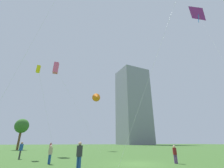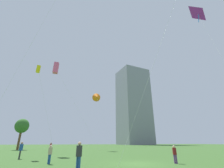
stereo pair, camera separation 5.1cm
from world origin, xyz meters
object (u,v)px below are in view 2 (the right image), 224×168
at_px(person_standing_5, 175,153).
at_px(person_standing_6, 21,149).
at_px(park_tree_0, 22,126).
at_px(distant_highrise_0, 134,105).
at_px(person_standing_0, 50,153).
at_px(kite_flying_1, 38,69).
at_px(kite_flying_3, 97,97).
at_px(kite_flying_2, 56,68).
at_px(person_standing_3, 79,154).
at_px(person_standing_1, 51,147).
at_px(kite_flying_4, 198,14).

height_order(person_standing_5, person_standing_6, person_standing_6).
relative_size(park_tree_0, distant_highrise_0, 0.12).
height_order(person_standing_5, park_tree_0, park_tree_0).
bearing_deg(person_standing_0, kite_flying_1, -14.47).
height_order(kite_flying_3, distant_highrise_0, distant_highrise_0).
relative_size(person_standing_0, person_standing_5, 1.04).
distance_m(person_standing_6, distant_highrise_0, 117.98).
bearing_deg(person_standing_5, kite_flying_2, 160.74).
bearing_deg(park_tree_0, kite_flying_1, -74.28).
bearing_deg(park_tree_0, distant_highrise_0, 47.98).
bearing_deg(person_standing_0, person_standing_5, -144.08).
bearing_deg(person_standing_6, distant_highrise_0, 135.02).
distance_m(person_standing_3, distant_highrise_0, 123.71).
distance_m(person_standing_0, person_standing_6, 6.77).
bearing_deg(kite_flying_3, person_standing_1, -152.58).
distance_m(person_standing_1, kite_flying_4, 38.26).
height_order(person_standing_6, park_tree_0, park_tree_0).
distance_m(person_standing_6, kite_flying_4, 36.31).
bearing_deg(person_standing_1, park_tree_0, -123.56).
height_order(person_standing_6, kite_flying_3, kite_flying_3).
relative_size(person_standing_3, kite_flying_4, 0.07).
distance_m(kite_flying_1, distant_highrise_0, 112.86).
relative_size(person_standing_0, person_standing_6, 0.86).
bearing_deg(kite_flying_2, park_tree_0, 115.28).
distance_m(person_standing_1, kite_flying_1, 15.21).
distance_m(kite_flying_4, park_tree_0, 49.14).
bearing_deg(kite_flying_2, person_standing_5, -50.51).
bearing_deg(park_tree_0, person_standing_3, -70.21).
bearing_deg(kite_flying_3, person_standing_5, -83.12).
distance_m(person_standing_5, distant_highrise_0, 118.86).
distance_m(person_standing_1, person_standing_3, 22.43).
bearing_deg(person_standing_3, kite_flying_3, 127.14).
height_order(person_standing_1, person_standing_6, person_standing_6).
relative_size(person_standing_0, kite_flying_1, 0.12).
bearing_deg(distant_highrise_0, person_standing_5, -121.90).
bearing_deg(kite_flying_3, kite_flying_1, -131.99).
bearing_deg(kite_flying_4, kite_flying_2, 153.87).
bearing_deg(distant_highrise_0, kite_flying_1, -131.61).
height_order(person_standing_1, person_standing_5, person_standing_1).
distance_m(person_standing_5, park_tree_0, 40.58).
height_order(person_standing_1, person_standing_3, person_standing_3).
height_order(person_standing_6, distant_highrise_0, distant_highrise_0).
distance_m(person_standing_0, kite_flying_4, 33.38).
bearing_deg(kite_flying_3, person_standing_6, -124.76).
bearing_deg(park_tree_0, person_standing_5, -57.41).
relative_size(person_standing_0, person_standing_1, 0.89).
distance_m(person_standing_5, kite_flying_3, 28.47).
bearing_deg(kite_flying_4, person_standing_1, 145.64).
relative_size(kite_flying_1, distant_highrise_0, 0.22).
distance_m(person_standing_6, kite_flying_1, 12.52).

